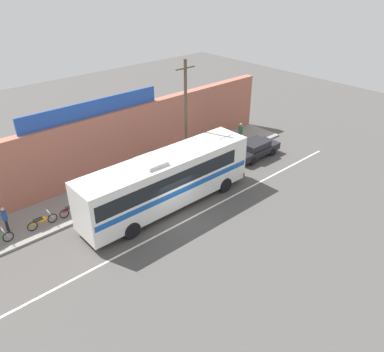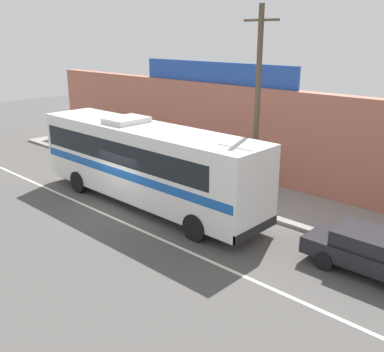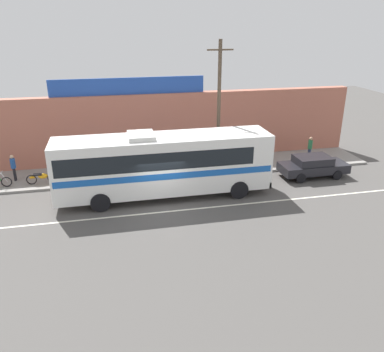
% 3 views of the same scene
% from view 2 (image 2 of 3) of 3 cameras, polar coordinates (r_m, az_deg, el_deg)
% --- Properties ---
extents(ground_plane, '(70.00, 70.00, 0.00)m').
position_cam_2_polar(ground_plane, '(19.39, -9.20, -4.33)').
color(ground_plane, '#4F4C49').
extents(sidewalk_slab, '(30.00, 3.60, 0.14)m').
position_cam_2_polar(sidewalk_slab, '(22.68, 1.17, -0.57)').
color(sidewalk_slab, gray).
rests_on(sidewalk_slab, ground_plane).
extents(storefront_facade, '(30.00, 0.70, 4.80)m').
position_cam_2_polar(storefront_facade, '(23.66, 4.71, 6.01)').
color(storefront_facade, '#B26651').
rests_on(storefront_facade, ground_plane).
extents(storefront_billboard, '(10.20, 0.12, 1.10)m').
position_cam_2_polar(storefront_billboard, '(23.89, 2.89, 13.32)').
color(storefront_billboard, '#234CAD').
rests_on(storefront_billboard, storefront_facade).
extents(road_center_stripe, '(30.00, 0.14, 0.01)m').
position_cam_2_polar(road_center_stripe, '(18.96, -11.11, -4.96)').
color(road_center_stripe, silver).
rests_on(road_center_stripe, ground_plane).
extents(intercity_bus, '(11.96, 2.66, 3.78)m').
position_cam_2_polar(intercity_bus, '(19.26, -6.25, 2.15)').
color(intercity_bus, white).
rests_on(intercity_bus, ground_plane).
extents(parked_car, '(4.30, 1.85, 1.37)m').
position_cam_2_polar(parked_car, '(15.13, 22.58, -9.16)').
color(parked_car, black).
rests_on(parked_car, ground_plane).
extents(utility_pole, '(1.60, 0.22, 8.26)m').
position_cam_2_polar(utility_pole, '(18.09, 8.48, 8.63)').
color(utility_pole, brown).
rests_on(utility_pole, sidewalk_slab).
extents(motorcycle_orange, '(1.87, 0.56, 0.94)m').
position_cam_2_polar(motorcycle_orange, '(28.90, -14.19, 3.99)').
color(motorcycle_orange, black).
rests_on(motorcycle_orange, sidewalk_slab).
extents(motorcycle_blue, '(1.91, 0.56, 0.94)m').
position_cam_2_polar(motorcycle_blue, '(25.24, -8.36, 2.35)').
color(motorcycle_blue, black).
rests_on(motorcycle_blue, sidewalk_slab).
extents(motorcycle_green, '(1.84, 0.56, 0.94)m').
position_cam_2_polar(motorcycle_green, '(26.80, -11.00, 3.13)').
color(motorcycle_green, black).
rests_on(motorcycle_green, sidewalk_slab).
extents(pedestrian_near_shop, '(0.30, 0.48, 1.66)m').
position_cam_2_polar(pedestrian_near_shop, '(28.53, -11.60, 5.11)').
color(pedestrian_near_shop, black).
rests_on(pedestrian_near_shop, sidewalk_slab).
extents(pedestrian_far_right, '(0.30, 0.48, 1.63)m').
position_cam_2_polar(pedestrian_far_right, '(20.69, 7.25, 0.39)').
color(pedestrian_far_right, black).
rests_on(pedestrian_far_right, sidewalk_slab).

